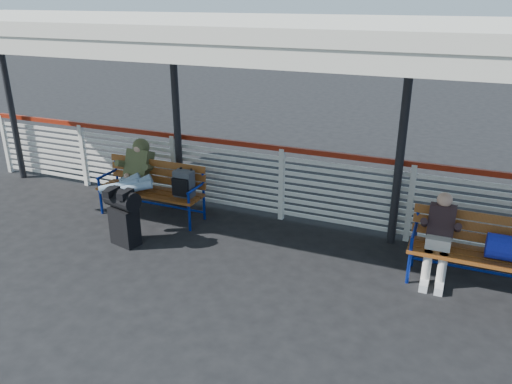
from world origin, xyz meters
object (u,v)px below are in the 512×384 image
at_px(bench_right, 496,247).
at_px(traveler_man, 131,180).
at_px(bench_left, 161,184).
at_px(luggage_stack, 124,215).
at_px(companion_person, 439,237).

relative_size(bench_right, traveler_man, 1.10).
bearing_deg(bench_left, traveler_man, -131.89).
bearing_deg(traveler_man, bench_right, 0.94).
distance_m(luggage_stack, bench_right, 4.99).
xyz_separation_m(bench_right, companion_person, (-0.66, -0.02, 0.02)).
relative_size(luggage_stack, companion_person, 0.75).
distance_m(luggage_stack, bench_left, 1.04).
bearing_deg(companion_person, traveler_man, -179.13).
bearing_deg(bench_right, companion_person, -178.60).
height_order(luggage_stack, companion_person, companion_person).
bearing_deg(bench_left, companion_person, -3.72).
height_order(bench_left, traveler_man, traveler_man).
bearing_deg(traveler_man, bench_left, 48.11).
xyz_separation_m(traveler_man, companion_person, (4.61, 0.07, -0.12)).
relative_size(luggage_stack, bench_left, 0.48).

